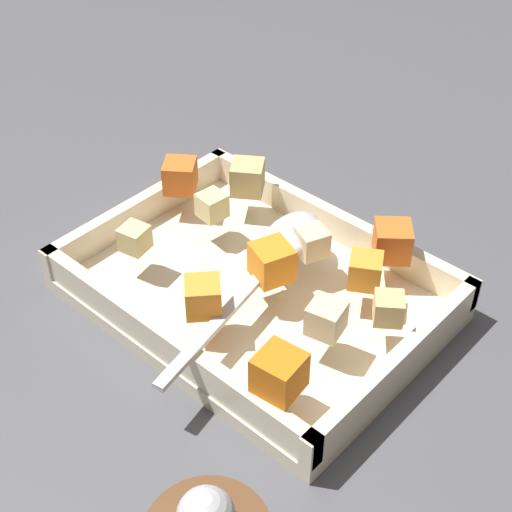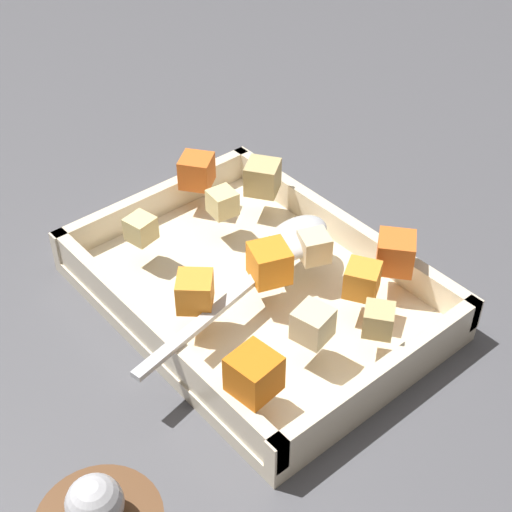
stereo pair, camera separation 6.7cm
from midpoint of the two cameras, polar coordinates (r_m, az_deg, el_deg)
name	(u,v)px [view 2 (the right image)]	position (r m, az deg, el deg)	size (l,w,h in m)	color
ground_plane	(243,294)	(0.71, 1.73, -2.91)	(4.00, 4.00, 0.00)	#4C4C51
baking_dish	(256,291)	(0.70, 2.75, -2.73)	(0.32, 0.23, 0.04)	beige
carrot_chunk_front_center	(254,374)	(0.57, 3.28, -8.86)	(0.03, 0.03, 0.03)	orange
carrot_chunk_mid_left	(396,253)	(0.68, 13.08, 0.12)	(0.03, 0.03, 0.03)	orange
carrot_chunk_mid_right	(362,280)	(0.65, 10.79, -1.87)	(0.03, 0.03, 0.03)	orange
carrot_chunk_corner_nw	(195,292)	(0.63, -1.51, -2.79)	(0.03, 0.03, 0.03)	orange
carrot_chunk_heap_top	(268,264)	(0.65, 3.82, -0.72)	(0.03, 0.03, 0.03)	orange
carrot_chunk_corner_sw	(197,171)	(0.77, -1.92, 6.22)	(0.03, 0.03, 0.03)	orange
potato_chunk_near_right	(263,177)	(0.76, 3.03, 5.74)	(0.03, 0.03, 0.03)	tan
potato_chunk_corner_ne	(314,247)	(0.68, 7.15, 0.58)	(0.03, 0.03, 0.03)	beige
potato_chunk_near_left	(313,324)	(0.61, 7.39, -5.16)	(0.03, 0.03, 0.03)	beige
potato_chunk_rim_edge	(141,229)	(0.70, -5.83, 1.92)	(0.02, 0.02, 0.02)	#E0CC89
potato_chunk_far_right	(222,202)	(0.73, 0.13, 3.89)	(0.02, 0.02, 0.02)	#E0CC89
potato_chunk_heap_side	(379,320)	(0.62, 12.13, -4.79)	(0.02, 0.02, 0.02)	tan
serving_spoon	(287,246)	(0.68, 5.13, 0.63)	(0.07, 0.24, 0.02)	silver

